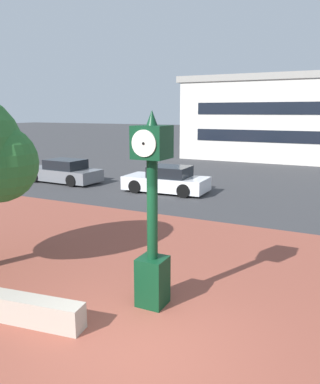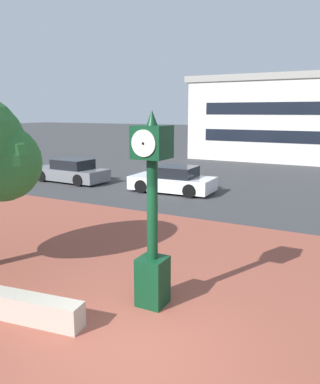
{
  "view_description": "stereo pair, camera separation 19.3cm",
  "coord_description": "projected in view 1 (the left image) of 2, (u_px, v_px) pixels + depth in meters",
  "views": [
    {
      "loc": [
        2.92,
        -5.0,
        3.88
      ],
      "look_at": [
        -0.32,
        1.46,
        2.36
      ],
      "focal_mm": 36.04,
      "sensor_mm": 36.0,
      "label": 1
    },
    {
      "loc": [
        3.09,
        -4.91,
        3.88
      ],
      "look_at": [
        -0.32,
        1.46,
        2.36
      ],
      "focal_mm": 36.04,
      "sensor_mm": 36.0,
      "label": 2
    }
  ],
  "objects": [
    {
      "name": "street_clock",
      "position": [
        152.0,
        218.0,
        7.52
      ],
      "size": [
        0.62,
        0.74,
        3.9
      ],
      "rotation": [
        0.0,
        0.0,
        0.01
      ],
      "color": "#0C381E",
      "rests_on": "ground"
    },
    {
      "name": "plaza_brick_paving",
      "position": [
        183.0,
        299.0,
        8.1
      ],
      "size": [
        44.0,
        11.77,
        0.01
      ],
      "primitive_type": "cube",
      "color": "brown",
      "rests_on": "ground"
    },
    {
      "name": "car_street_far",
      "position": [
        64.0,
        172.0,
        21.4
      ],
      "size": [
        4.42,
        2.01,
        1.28
      ],
      "rotation": [
        0.0,
        0.0,
        1.53
      ],
      "color": "slate",
      "rests_on": "ground"
    },
    {
      "name": "car_street_near",
      "position": [
        167.0,
        181.0,
        18.77
      ],
      "size": [
        4.11,
        2.06,
        1.28
      ],
      "rotation": [
        0.0,
        0.0,
        1.61
      ],
      "color": "silver",
      "rests_on": "ground"
    },
    {
      "name": "ground_plane",
      "position": [
        138.0,
        347.0,
        6.45
      ],
      "size": [
        200.0,
        200.0,
        0.0
      ],
      "primitive_type": "plane",
      "color": "#38383A"
    },
    {
      "name": "planter_wall",
      "position": [
        7.0,
        306.0,
        7.31
      ],
      "size": [
        3.22,
        0.86,
        0.5
      ],
      "primitive_type": "cube",
      "rotation": [
        0.0,
        0.0,
        0.15
      ],
      "color": "#ADA393",
      "rests_on": "ground"
    }
  ]
}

